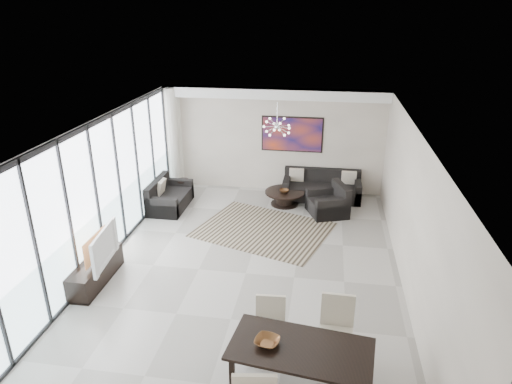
% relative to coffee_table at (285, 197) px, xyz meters
% --- Properties ---
extents(room_shell, '(6.00, 9.00, 2.90)m').
position_rel_coffee_table_xyz_m(room_shell, '(0.03, -3.48, 1.24)').
color(room_shell, '#A8A39B').
rests_on(room_shell, ground).
extents(window_wall, '(0.37, 8.95, 2.90)m').
position_rel_coffee_table_xyz_m(window_wall, '(-3.29, -3.48, 1.26)').
color(window_wall, white).
rests_on(window_wall, floor).
extents(soffit, '(5.98, 0.40, 0.26)m').
position_rel_coffee_table_xyz_m(soffit, '(-0.43, 0.82, 2.56)').
color(soffit, white).
rests_on(soffit, room_shell).
extents(painting, '(1.68, 0.04, 0.98)m').
position_rel_coffee_table_xyz_m(painting, '(0.07, 0.99, 1.44)').
color(painting, '#BC3C1A').
rests_on(painting, room_shell).
extents(chandelier, '(0.66, 0.66, 0.71)m').
position_rel_coffee_table_xyz_m(chandelier, '(-0.13, -0.98, 2.14)').
color(chandelier, silver).
rests_on(chandelier, room_shell).
extents(rug, '(3.46, 3.04, 0.01)m').
position_rel_coffee_table_xyz_m(rug, '(-0.34, -1.57, -0.20)').
color(rug, black).
rests_on(rug, floor).
extents(coffee_table, '(1.05, 1.05, 0.37)m').
position_rel_coffee_table_xyz_m(coffee_table, '(0.00, 0.00, 0.00)').
color(coffee_table, black).
rests_on(coffee_table, floor).
extents(bowl_coffee, '(0.28, 0.28, 0.08)m').
position_rel_coffee_table_xyz_m(bowl_coffee, '(-0.01, -0.07, 0.20)').
color(bowl_coffee, brown).
rests_on(bowl_coffee, coffee_table).
extents(sofa_main, '(2.08, 0.85, 0.76)m').
position_rel_coffee_table_xyz_m(sofa_main, '(0.95, 0.58, 0.05)').
color(sofa_main, black).
rests_on(sofa_main, floor).
extents(loveseat, '(0.84, 1.49, 0.74)m').
position_rel_coffee_table_xyz_m(loveseat, '(-2.97, -0.66, 0.04)').
color(loveseat, black).
rests_on(loveseat, floor).
extents(armchair, '(1.15, 1.18, 0.78)m').
position_rel_coffee_table_xyz_m(armchair, '(1.16, -0.42, 0.06)').
color(armchair, black).
rests_on(armchair, floor).
extents(side_table, '(0.36, 0.36, 0.50)m').
position_rel_coffee_table_xyz_m(side_table, '(-2.81, 0.08, 0.13)').
color(side_table, black).
rests_on(side_table, floor).
extents(tv_console, '(0.42, 1.50, 0.47)m').
position_rel_coffee_table_xyz_m(tv_console, '(-3.19, -4.21, 0.03)').
color(tv_console, black).
rests_on(tv_console, floor).
extents(television, '(0.27, 1.18, 0.67)m').
position_rel_coffee_table_xyz_m(television, '(-3.03, -4.27, 0.60)').
color(television, gray).
rests_on(television, tv_console).
extents(dining_table, '(1.97, 1.17, 0.78)m').
position_rel_coffee_table_xyz_m(dining_table, '(0.82, -6.32, 0.49)').
color(dining_table, black).
rests_on(dining_table, floor).
extents(dining_chair_nw, '(0.47, 0.47, 0.96)m').
position_rel_coffee_table_xyz_m(dining_chair_nw, '(0.32, -5.59, 0.34)').
color(dining_chair_nw, beige).
rests_on(dining_chair_nw, floor).
extents(dining_chair_ne, '(0.50, 0.50, 1.06)m').
position_rel_coffee_table_xyz_m(dining_chair_ne, '(1.29, -5.56, 0.40)').
color(dining_chair_ne, beige).
rests_on(dining_chair_ne, floor).
extents(bowl_dining, '(0.39, 0.39, 0.08)m').
position_rel_coffee_table_xyz_m(bowl_dining, '(0.37, -6.32, 0.61)').
color(bowl_dining, brown).
rests_on(bowl_dining, dining_table).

